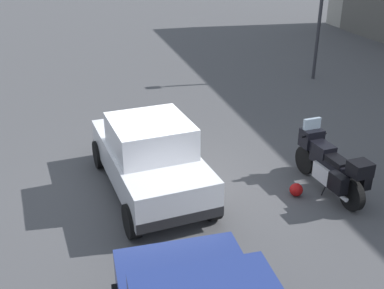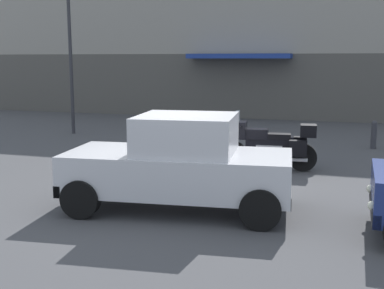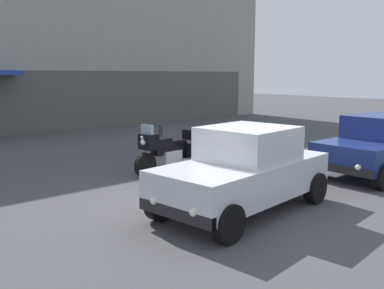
# 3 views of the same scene
# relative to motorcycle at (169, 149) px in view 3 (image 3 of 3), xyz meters

# --- Properties ---
(ground_plane) EXTENTS (80.00, 80.00, 0.00)m
(ground_plane) POSITION_rel_motorcycle_xyz_m (-1.12, -3.41, -0.62)
(ground_plane) COLOR #424244
(motorcycle) EXTENTS (2.26, 0.83, 1.36)m
(motorcycle) POSITION_rel_motorcycle_xyz_m (0.00, 0.00, 0.00)
(motorcycle) COLOR black
(motorcycle) RESTS_ON ground
(helmet) EXTENTS (0.28, 0.28, 0.28)m
(helmet) POSITION_rel_motorcycle_xyz_m (0.02, -0.73, -0.48)
(helmet) COLOR #990C0C
(helmet) RESTS_ON ground
(car_hatchback_near) EXTENTS (3.99, 2.15, 1.64)m
(car_hatchback_near) POSITION_rel_motorcycle_xyz_m (-0.99, -3.61, 0.19)
(car_hatchback_near) COLOR silver
(car_hatchback_near) RESTS_ON ground
(bollard_curbside) EXTENTS (0.16, 0.16, 0.82)m
(bollard_curbside) POSITION_rel_motorcycle_xyz_m (2.46, 3.69, -0.18)
(bollard_curbside) COLOR #333338
(bollard_curbside) RESTS_ON ground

